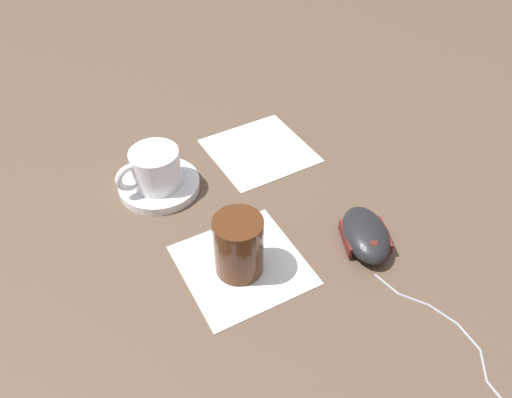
{
  "coord_description": "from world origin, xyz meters",
  "views": [
    {
      "loc": [
        -0.23,
        -0.43,
        0.5
      ],
      "look_at": [
        0.04,
        -0.0,
        0.03
      ],
      "focal_mm": 35.0,
      "sensor_mm": 36.0,
      "label": 1
    }
  ],
  "objects": [
    {
      "name": "ground_plane",
      "position": [
        0.0,
        0.0,
        0.0
      ],
      "size": [
        3.0,
        3.0,
        0.0
      ],
      "primitive_type": "plane",
      "color": "brown"
    },
    {
      "name": "saucer",
      "position": [
        -0.05,
        0.12,
        0.01
      ],
      "size": [
        0.12,
        0.12,
        0.01
      ],
      "primitive_type": "cylinder",
      "color": "white",
      "rests_on": "ground"
    },
    {
      "name": "coffee_cup",
      "position": [
        -0.06,
        0.12,
        0.04
      ],
      "size": [
        0.1,
        0.07,
        0.06
      ],
      "color": "white",
      "rests_on": "saucer"
    },
    {
      "name": "computer_mouse",
      "position": [
        0.13,
        -0.13,
        0.02
      ],
      "size": [
        0.1,
        0.12,
        0.04
      ],
      "color": "black",
      "rests_on": "ground"
    },
    {
      "name": "mouse_cable",
      "position": [
        0.12,
        -0.31,
        0.0
      ],
      "size": [
        0.07,
        0.28,
        0.0
      ],
      "color": "gray",
      "rests_on": "ground"
    },
    {
      "name": "napkin_under_glass",
      "position": [
        -0.02,
        -0.07,
        0.0
      ],
      "size": [
        0.16,
        0.16,
        0.0
      ],
      "primitive_type": "cube",
      "rotation": [
        0.0,
        0.0,
        -0.06
      ],
      "color": "white",
      "rests_on": "ground"
    },
    {
      "name": "drinking_glass",
      "position": [
        -0.03,
        -0.07,
        0.04
      ],
      "size": [
        0.06,
        0.06,
        0.08
      ],
      "primitive_type": "cylinder",
      "color": "#4C2814",
      "rests_on": "napkin_under_glass"
    },
    {
      "name": "napkin_spare",
      "position": [
        0.12,
        0.12,
        0.0
      ],
      "size": [
        0.16,
        0.16,
        0.0
      ],
      "primitive_type": "cube",
      "rotation": [
        0.0,
        0.0,
        -0.03
      ],
      "color": "silver",
      "rests_on": "ground"
    }
  ]
}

